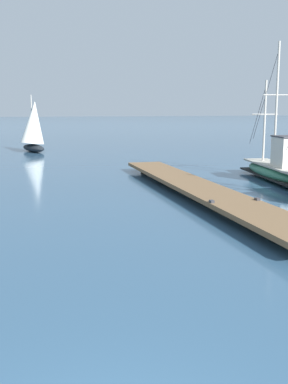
% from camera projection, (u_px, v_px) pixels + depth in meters
% --- Properties ---
extents(floating_dock, '(2.71, 17.08, 0.53)m').
position_uv_depth(floating_dock, '(198.00, 188.00, 18.44)').
color(floating_dock, brown).
rests_on(floating_dock, ground).
extents(fishing_boat_0, '(2.69, 7.14, 6.51)m').
position_uv_depth(fishing_boat_0, '(277.00, 168.00, 22.53)').
color(fishing_boat_0, '#337556').
rests_on(fishing_boat_0, ground).
extents(distant_sailboat, '(2.57, 3.82, 4.47)m').
position_uv_depth(distant_sailboat, '(34.00, 127.00, 37.19)').
color(distant_sailboat, black).
rests_on(distant_sailboat, ground).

